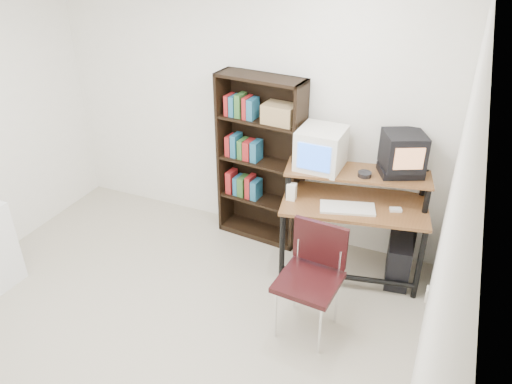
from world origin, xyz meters
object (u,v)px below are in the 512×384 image
at_px(computer_desk, 354,205).
at_px(crt_monitor, 321,149).
at_px(bookshelf, 261,158).
at_px(pc_tower, 398,259).
at_px(crt_tv, 403,151).
at_px(school_chair, 313,269).

distance_m(computer_desk, crt_monitor, 0.59).
bearing_deg(bookshelf, pc_tower, -2.23).
bearing_deg(crt_monitor, crt_tv, 12.42).
bearing_deg(bookshelf, crt_monitor, -8.93).
bearing_deg(school_chair, bookshelf, 134.00).
bearing_deg(computer_desk, school_chair, -108.46).
xyz_separation_m(pc_tower, school_chair, (-0.56, -0.88, 0.36)).
xyz_separation_m(crt_monitor, pc_tower, (0.81, -0.03, -0.95)).
relative_size(school_chair, bookshelf, 0.54).
height_order(computer_desk, pc_tower, computer_desk).
xyz_separation_m(computer_desk, crt_monitor, (-0.36, 0.07, 0.46)).
relative_size(crt_monitor, school_chair, 0.45).
bearing_deg(school_chair, pc_tower, 62.42).
xyz_separation_m(crt_monitor, school_chair, (0.25, -0.92, -0.59)).
bearing_deg(school_chair, computer_desk, 87.42).
bearing_deg(computer_desk, pc_tower, -7.04).
bearing_deg(school_chair, crt_monitor, 109.87).
relative_size(computer_desk, pc_tower, 3.03).
distance_m(crt_tv, school_chair, 1.30).
distance_m(pc_tower, school_chair, 1.11).
distance_m(crt_monitor, pc_tower, 1.24).
relative_size(computer_desk, crt_monitor, 3.31).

